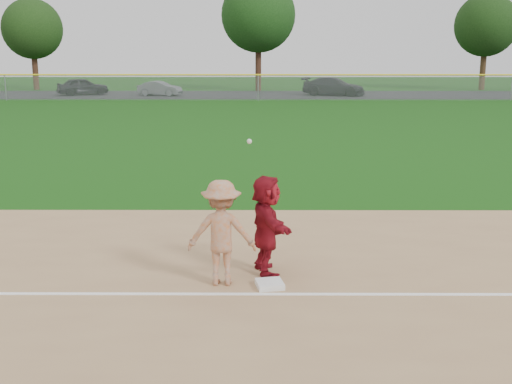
{
  "coord_description": "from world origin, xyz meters",
  "views": [
    {
      "loc": [
        0.06,
        -11.13,
        4.17
      ],
      "look_at": [
        0.0,
        1.5,
        1.3
      ],
      "focal_mm": 45.0,
      "sensor_mm": 36.0,
      "label": 1
    }
  ],
  "objects_px": {
    "car_mid": "(160,88)",
    "car_right": "(334,86)",
    "car_left": "(83,86)",
    "first_base": "(270,284)",
    "base_runner": "(266,224)"
  },
  "relations": [
    {
      "from": "car_left",
      "to": "first_base",
      "type": "bearing_deg",
      "value": 173.83
    },
    {
      "from": "car_left",
      "to": "car_right",
      "type": "relative_size",
      "value": 0.82
    },
    {
      "from": "base_runner",
      "to": "car_left",
      "type": "relative_size",
      "value": 0.42
    },
    {
      "from": "base_runner",
      "to": "car_mid",
      "type": "bearing_deg",
      "value": -1.39
    },
    {
      "from": "car_left",
      "to": "car_mid",
      "type": "bearing_deg",
      "value": -122.79
    },
    {
      "from": "first_base",
      "to": "car_mid",
      "type": "bearing_deg",
      "value": 100.97
    },
    {
      "from": "first_base",
      "to": "base_runner",
      "type": "bearing_deg",
      "value": 93.96
    },
    {
      "from": "base_runner",
      "to": "car_mid",
      "type": "height_order",
      "value": "base_runner"
    },
    {
      "from": "base_runner",
      "to": "car_right",
      "type": "bearing_deg",
      "value": -20.55
    },
    {
      "from": "car_mid",
      "to": "car_right",
      "type": "height_order",
      "value": "car_right"
    },
    {
      "from": "first_base",
      "to": "car_left",
      "type": "relative_size",
      "value": 0.1
    },
    {
      "from": "first_base",
      "to": "base_runner",
      "type": "xyz_separation_m",
      "value": [
        -0.05,
        0.77,
        0.88
      ]
    },
    {
      "from": "first_base",
      "to": "car_mid",
      "type": "xyz_separation_m",
      "value": [
        -8.76,
        45.21,
        0.56
      ]
    },
    {
      "from": "car_left",
      "to": "car_mid",
      "type": "distance_m",
      "value": 6.98
    },
    {
      "from": "first_base",
      "to": "car_mid",
      "type": "height_order",
      "value": "car_mid"
    }
  ]
}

